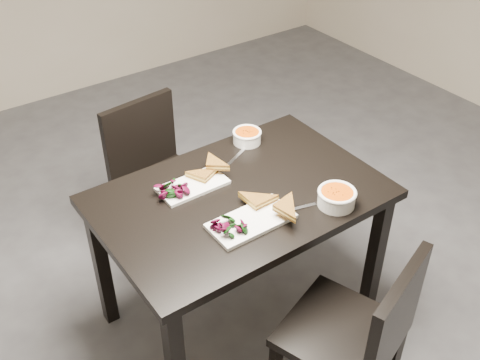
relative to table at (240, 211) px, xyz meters
The scene contains 14 objects.
ground 0.76m from the table, 40.80° to the left, with size 5.00×5.00×0.00m, color #47474C.
table is the anchor object (origin of this frame).
chair_near 0.71m from the table, 84.04° to the right, with size 0.53×0.53×0.85m.
chair_far 0.72m from the table, 94.36° to the left, with size 0.47×0.47×0.85m.
plate_near 0.22m from the table, 112.37° to the right, with size 0.34×0.17×0.02m, color white.
sandwich_near 0.22m from the table, 93.39° to the right, with size 0.17×0.13×0.06m, color #9A6920, non-canonical shape.
salad_near 0.29m from the table, 133.86° to the right, with size 0.11×0.10×0.05m, color black, non-canonical shape.
soup_bowl_near 0.43m from the table, 46.18° to the right, with size 0.16×0.16×0.07m.
cutlery_near 0.27m from the table, 60.09° to the right, with size 0.18×0.02×0.00m, color silver.
plate_far 0.23m from the table, 132.37° to the left, with size 0.30×0.15×0.01m, color white.
sandwich_far 0.21m from the table, 118.43° to the left, with size 0.15×0.11×0.05m, color #9A6920, non-canonical shape.
salad_far 0.31m from the table, 147.41° to the left, with size 0.09×0.08×0.04m, color black, non-canonical shape.
soup_bowl_far 0.43m from the table, 49.93° to the left, with size 0.14×0.14×0.06m.
cutlery_far 0.28m from the table, 59.93° to the left, with size 0.18×0.02×0.00m, color silver.
Camera 1 is at (-1.40, -1.82, 2.23)m, focal length 42.82 mm.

